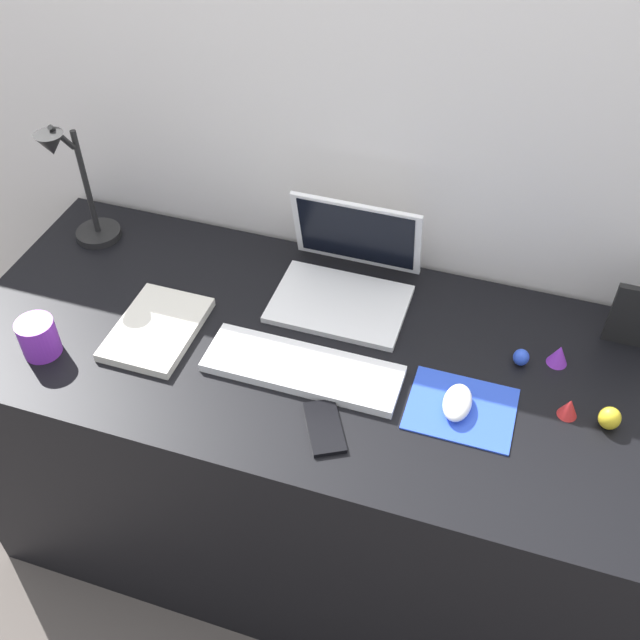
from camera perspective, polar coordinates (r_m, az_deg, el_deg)
ground_plane at (r=2.19m, az=-0.03°, el=-15.80°), size 6.00×6.00×0.00m
back_wall at (r=1.88m, az=3.53°, el=5.08°), size 2.78×0.05×1.43m
desk at (r=1.88m, az=-0.04°, el=-10.12°), size 1.58×0.67×0.74m
laptop at (r=1.70m, az=2.19°, el=3.61°), size 0.30×0.26×0.21m
keyboard at (r=1.55m, az=-1.32°, el=-3.72°), size 0.41×0.13×0.02m
mousepad at (r=1.52m, az=10.67°, el=-6.64°), size 0.21×0.17×0.00m
mouse at (r=1.50m, az=10.39°, el=-6.19°), size 0.06×0.10×0.03m
cell_phone at (r=1.46m, az=0.34°, el=-8.15°), size 0.12×0.14×0.01m
desk_lamp at (r=1.86m, az=-17.91°, el=9.33°), size 0.11×0.17×0.35m
notebook_pad at (r=1.67m, az=-12.29°, el=-0.66°), size 0.17×0.24×0.02m
picture_frame at (r=1.70m, az=23.13°, el=0.15°), size 0.12×0.02×0.15m
coffee_mug at (r=1.67m, az=-20.60°, el=-1.25°), size 0.08×0.08×0.08m
toy_figurine_blue at (r=1.62m, az=15.03°, el=-2.75°), size 0.03×0.03×0.04m
toy_figurine_purple at (r=1.63m, az=17.69°, el=-2.54°), size 0.04×0.04×0.05m
toy_figurine_red at (r=1.54m, az=18.40°, el=-6.34°), size 0.04×0.04×0.04m
toy_figurine_yellow at (r=1.55m, az=21.14°, el=-6.96°), size 0.04×0.04×0.05m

